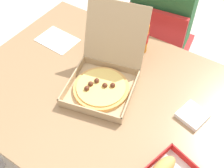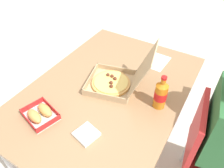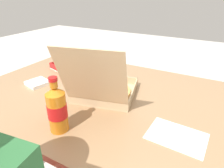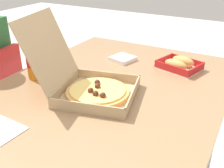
{
  "view_description": "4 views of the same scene",
  "coord_description": "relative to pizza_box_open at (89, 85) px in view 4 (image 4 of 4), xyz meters",
  "views": [
    {
      "loc": [
        0.43,
        -0.63,
        1.71
      ],
      "look_at": [
        -0.01,
        0.05,
        0.76
      ],
      "focal_mm": 43.55,
      "sensor_mm": 36.0,
      "label": 1
    },
    {
      "loc": [
        0.86,
        0.55,
        1.7
      ],
      "look_at": [
        -0.04,
        0.01,
        0.76
      ],
      "focal_mm": 34.63,
      "sensor_mm": 36.0,
      "label": 2
    },
    {
      "loc": [
        -0.51,
        0.78,
        1.24
      ],
      "look_at": [
        -0.07,
        -0.02,
        0.8
      ],
      "focal_mm": 31.65,
      "sensor_mm": 36.0,
      "label": 3
    },
    {
      "loc": [
        -0.85,
        -0.51,
        1.27
      ],
      "look_at": [
        0.02,
        -0.03,
        0.78
      ],
      "focal_mm": 43.32,
      "sensor_mm": 36.0,
      "label": 4
    }
  ],
  "objects": [
    {
      "name": "pizza_box_open",
      "position": [
        0.0,
        0.0,
        0.0
      ],
      "size": [
        0.38,
        0.46,
        0.31
      ],
      "color": "tan",
      "rests_on": "dining_table"
    },
    {
      "name": "bread_side_box",
      "position": [
        0.44,
        -0.24,
        -0.02
      ],
      "size": [
        0.2,
        0.22,
        0.06
      ],
      "color": "white",
      "rests_on": "dining_table"
    },
    {
      "name": "dining_table",
      "position": [
        0.05,
        -0.03,
        -0.12
      ],
      "size": [
        1.33,
        0.93,
        0.75
      ],
      "color": "#997551",
      "rests_on": "ground_plane"
    },
    {
      "name": "napkin_pile",
      "position": [
        0.41,
        0.06,
        -0.04
      ],
      "size": [
        0.13,
        0.13,
        0.02
      ],
      "primitive_type": "cube",
      "rotation": [
        0.0,
        0.0,
        -0.24
      ],
      "color": "white",
      "rests_on": "dining_table"
    },
    {
      "name": "cola_bottle",
      "position": [
        0.02,
        0.31,
        0.05
      ],
      "size": [
        0.07,
        0.07,
        0.22
      ],
      "color": "orange",
      "rests_on": "dining_table"
    }
  ]
}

